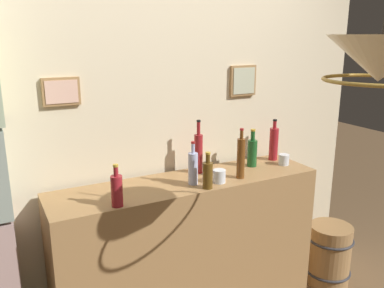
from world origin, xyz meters
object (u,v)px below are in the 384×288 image
Objects in this scene: liquor_bottle_vermouth at (241,157)px; glass_tumbler_rocks at (284,160)px; liquor_bottle_port at (198,152)px; pendant_lamp at (380,60)px; liquor_bottle_rum at (117,190)px; liquor_bottle_brandy at (252,152)px; liquor_bottle_rye at (274,143)px; liquor_bottle_bourbon at (193,168)px; liquor_bottle_mezcal at (208,174)px; glass_tumbler_highball at (219,176)px; wooden_barrel at (329,254)px.

liquor_bottle_vermouth is 0.44m from glass_tumbler_rocks.
pendant_lamp is (0.26, -1.08, 0.64)m from liquor_bottle_port.
glass_tumbler_rocks is (1.25, 0.15, -0.05)m from liquor_bottle_rum.
liquor_bottle_brandy is at bearing 82.46° from pendant_lamp.
liquor_bottle_port is (-0.19, 0.21, 0.00)m from liquor_bottle_vermouth.
pendant_lamp reaches higher than liquor_bottle_rye.
liquor_bottle_rum is at bearing -173.28° from glass_tumbler_rocks.
liquor_bottle_bourbon reaches higher than liquor_bottle_rum.
liquor_bottle_rum is at bearing -179.61° from liquor_bottle_mezcal.
pendant_lamp reaches higher than glass_tumbler_highball.
liquor_bottle_rum is at bearing 138.10° from pendant_lamp.
liquor_bottle_vermouth is (0.32, -0.04, 0.03)m from liquor_bottle_bourbon.
glass_tumbler_rocks is at bearing -19.92° from liquor_bottle_brandy.
liquor_bottle_port is at bearing 53.23° from liquor_bottle_bourbon.
liquor_bottle_vermouth is at bearing -153.61° from liquor_bottle_rye.
liquor_bottle_mezcal is at bearing -178.59° from wooden_barrel.
liquor_bottle_port reaches higher than liquor_bottle_rum.
liquor_bottle_rye is 3.70× the size of glass_tumbler_highball.
liquor_bottle_port is 0.24m from glass_tumbler_highball.
liquor_bottle_rye reaches higher than wooden_barrel.
liquor_bottle_rum reaches higher than wooden_barrel.
pendant_lamp is (0.07, -0.87, 0.64)m from liquor_bottle_vermouth.
liquor_bottle_mezcal is at bearing 113.04° from pendant_lamp.
glass_tumbler_highball is (0.67, 0.06, -0.05)m from liquor_bottle_rum.
liquor_bottle_brandy is 0.24m from glass_tumbler_rocks.
liquor_bottle_brandy is at bearing 38.31° from liquor_bottle_vermouth.
liquor_bottle_port is 0.29m from liquor_bottle_mezcal.
liquor_bottle_port is at bearing 103.41° from pendant_lamp.
glass_tumbler_highball is at bearing -177.32° from liquor_bottle_vermouth.
liquor_bottle_rye is at bearing 12.96° from liquor_bottle_bourbon.
glass_tumbler_rocks is (0.61, -0.13, -0.10)m from liquor_bottle_port.
liquor_bottle_mezcal reaches higher than glass_tumbler_highball.
liquor_bottle_brandy is at bearing -167.12° from liquor_bottle_rye.
pendant_lamp is at bearing -66.96° from liquor_bottle_mezcal.
liquor_bottle_brandy is 0.27m from liquor_bottle_vermouth.
liquor_bottle_brandy is (0.52, 0.12, -0.00)m from liquor_bottle_bourbon.
liquor_bottle_mezcal reaches higher than wooden_barrel.
liquor_bottle_rye is 0.85× the size of liquor_bottle_port.
pendant_lamp is at bearing -76.59° from liquor_bottle_port.
liquor_bottle_vermouth reaches higher than liquor_bottle_brandy.
glass_tumbler_rocks is 0.15× the size of wooden_barrel.
liquor_bottle_bourbon is at bearing 172.29° from liquor_bottle_vermouth.
liquor_bottle_port reaches higher than liquor_bottle_mezcal.
wooden_barrel is at bearing -31.85° from liquor_bottle_rye.
liquor_bottle_vermouth is 1.08m from pendant_lamp.
liquor_bottle_rum is at bearing -167.55° from liquor_bottle_rye.
liquor_bottle_brandy is 1.18× the size of liquor_bottle_mezcal.
liquor_bottle_vermouth is at bearing 177.79° from wooden_barrel.
glass_tumbler_rocks is at bearing 11.64° from liquor_bottle_mezcal.
pendant_lamp is (0.39, -0.91, 0.67)m from liquor_bottle_bourbon.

